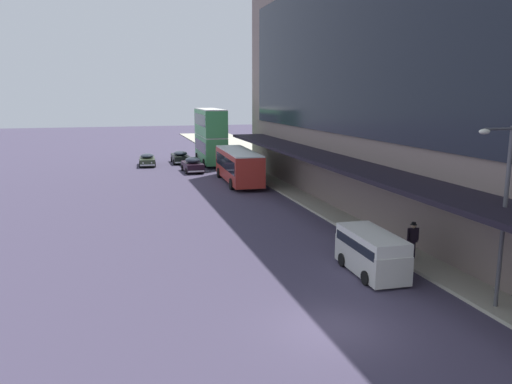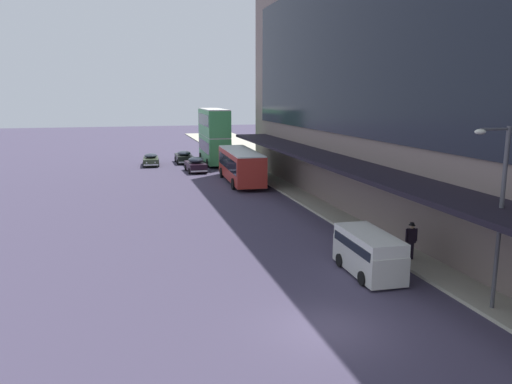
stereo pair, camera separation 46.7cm
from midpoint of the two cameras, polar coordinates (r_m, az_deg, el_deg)
ground at (r=18.51m, az=8.97°, el=-15.20°), size 240.00×240.00×0.00m
transit_bus_kerbside_front at (r=59.77m, az=-4.61°, el=6.57°), size 2.90×9.60×6.51m
transit_bus_kerbside_rear at (r=46.58m, az=-1.47°, el=3.20°), size 3.13×10.38×3.08m
sedan_oncoming_rear at (r=59.59m, az=-11.70°, el=3.66°), size 2.04×4.52×1.40m
sedan_second_mid at (r=53.83m, az=-6.66°, el=3.14°), size 2.04×4.34×1.64m
sedan_second_near at (r=61.18m, az=-8.02°, el=4.00°), size 2.01×4.55×1.49m
vw_van at (r=23.71m, az=13.19°, el=-6.54°), size 2.00×4.60×1.96m
pedestrian_at_kerb at (r=25.81m, az=17.81°, el=-5.14°), size 0.62×0.33×1.86m
street_lamp at (r=20.40m, az=26.49°, el=-1.37°), size 1.50×0.28×6.90m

